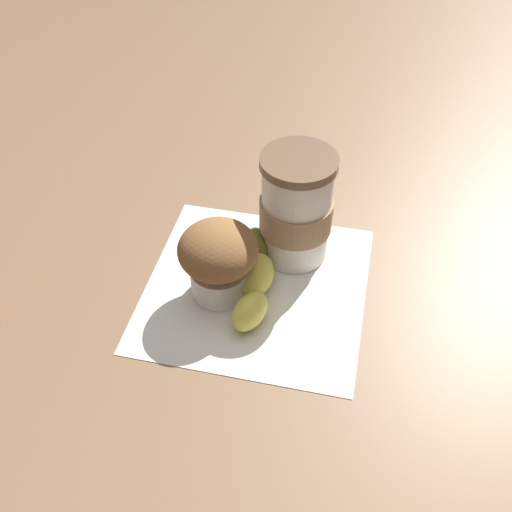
# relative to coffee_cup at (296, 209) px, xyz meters

# --- Properties ---
(ground_plane) EXTENTS (3.00, 3.00, 0.00)m
(ground_plane) POSITION_rel_coffee_cup_xyz_m (0.06, -0.04, -0.07)
(ground_plane) COLOR brown
(paper_napkin) EXTENTS (0.26, 0.26, 0.00)m
(paper_napkin) POSITION_rel_coffee_cup_xyz_m (0.06, -0.04, -0.07)
(paper_napkin) COLOR white
(paper_napkin) RESTS_ON ground_plane
(coffee_cup) EXTENTS (0.08, 0.08, 0.13)m
(coffee_cup) POSITION_rel_coffee_cup_xyz_m (0.00, 0.00, 0.00)
(coffee_cup) COLOR silver
(coffee_cup) RESTS_ON paper_napkin
(muffin) EXTENTS (0.08, 0.08, 0.09)m
(muffin) POSITION_rel_coffee_cup_xyz_m (0.07, -0.08, -0.01)
(muffin) COLOR white
(muffin) RESTS_ON paper_napkin
(banana) EXTENTS (0.15, 0.05, 0.04)m
(banana) POSITION_rel_coffee_cup_xyz_m (0.07, -0.04, -0.05)
(banana) COLOR #D6CC4C
(banana) RESTS_ON paper_napkin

